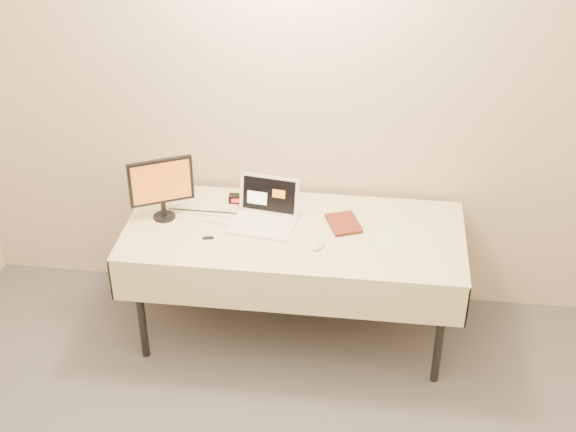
# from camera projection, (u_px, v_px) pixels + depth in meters

# --- Properties ---
(back_wall) EXTENTS (4.00, 0.10, 2.70)m
(back_wall) POSITION_uv_depth(u_px,v_px,m) (304.00, 93.00, 4.44)
(back_wall) COLOR beige
(back_wall) RESTS_ON ground
(table) EXTENTS (1.86, 0.81, 0.74)m
(table) POSITION_uv_depth(u_px,v_px,m) (294.00, 239.00, 4.42)
(table) COLOR black
(table) RESTS_ON ground
(laptop) EXTENTS (0.38, 0.34, 0.24)m
(laptop) POSITION_uv_depth(u_px,v_px,m) (265.00, 213.00, 4.43)
(laptop) COLOR white
(laptop) RESTS_ON table
(monitor) EXTENTS (0.33, 0.18, 0.37)m
(monitor) POSITION_uv_depth(u_px,v_px,m) (161.00, 184.00, 4.38)
(monitor) COLOR black
(monitor) RESTS_ON table
(book) EXTENTS (0.16, 0.08, 0.22)m
(book) POSITION_uv_depth(u_px,v_px,m) (330.00, 210.00, 4.35)
(book) COLOR #97341B
(book) RESTS_ON table
(alarm_clock) EXTENTS (0.12, 0.06, 0.05)m
(alarm_clock) POSITION_uv_depth(u_px,v_px,m) (239.00, 199.00, 4.62)
(alarm_clock) COLOR black
(alarm_clock) RESTS_ON table
(clicker) EXTENTS (0.08, 0.11, 0.02)m
(clicker) POSITION_uv_depth(u_px,v_px,m) (319.00, 246.00, 4.24)
(clicker) COLOR silver
(clicker) RESTS_ON table
(paper_form) EXTENTS (0.11, 0.28, 0.00)m
(paper_form) POSITION_uv_depth(u_px,v_px,m) (388.00, 234.00, 4.35)
(paper_form) COLOR #C1E6B7
(paper_form) RESTS_ON table
(usb_dongle) EXTENTS (0.06, 0.03, 0.01)m
(usb_dongle) POSITION_uv_depth(u_px,v_px,m) (208.00, 238.00, 4.31)
(usb_dongle) COLOR black
(usb_dongle) RESTS_ON table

